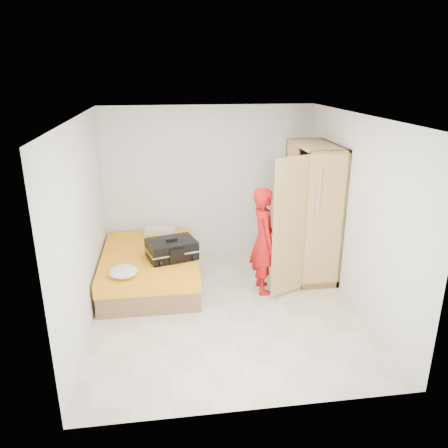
{
  "coord_description": "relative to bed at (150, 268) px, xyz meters",
  "views": [
    {
      "loc": [
        -0.78,
        -5.34,
        3.13
      ],
      "look_at": [
        0.07,
        0.64,
        1.0
      ],
      "focal_mm": 35.0,
      "sensor_mm": 36.0,
      "label": 1
    }
  ],
  "objects": [
    {
      "name": "person",
      "position": [
        1.67,
        -0.47,
        0.54
      ],
      "size": [
        0.4,
        0.59,
        1.59
      ],
      "primitive_type": "imported",
      "rotation": [
        0.0,
        0.0,
        1.6
      ],
      "color": "red",
      "rests_on": "ground"
    },
    {
      "name": "pillow",
      "position": [
        0.17,
        0.85,
        0.3
      ],
      "size": [
        0.57,
        0.35,
        0.1
      ],
      "primitive_type": "cube",
      "rotation": [
        0.0,
        0.0,
        -0.16
      ],
      "color": "white",
      "rests_on": "bed"
    },
    {
      "name": "room",
      "position": [
        1.05,
        -0.88,
        1.05
      ],
      "size": [
        4.0,
        4.02,
        2.6
      ],
      "color": "beige",
      "rests_on": "ground"
    },
    {
      "name": "wardrobe",
      "position": [
        2.5,
        -0.04,
        0.75
      ],
      "size": [
        1.12,
        1.43,
        2.1
      ],
      "color": "tan",
      "rests_on": "ground"
    },
    {
      "name": "suitcase",
      "position": [
        0.34,
        -0.22,
        0.39
      ],
      "size": [
        0.82,
        0.69,
        0.31
      ],
      "rotation": [
        0.0,
        0.0,
        0.28
      ],
      "color": "black",
      "rests_on": "bed"
    },
    {
      "name": "bed",
      "position": [
        0.0,
        0.0,
        0.0
      ],
      "size": [
        1.42,
        2.02,
        0.5
      ],
      "color": "brown",
      "rests_on": "ground"
    },
    {
      "name": "round_cushion",
      "position": [
        -0.32,
        -0.76,
        0.32
      ],
      "size": [
        0.38,
        0.38,
        0.15
      ],
      "primitive_type": "ellipsoid",
      "color": "white",
      "rests_on": "bed"
    }
  ]
}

